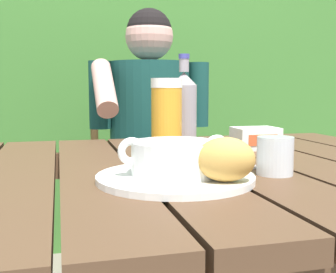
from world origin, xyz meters
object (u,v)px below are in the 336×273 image
Objects in this scene: person_eating at (151,136)px; serving_plate at (175,178)px; beer_glass at (167,119)px; table_knife at (230,169)px; beer_bottle at (184,112)px; soup_bowl at (175,157)px; bread_roll at (225,159)px; water_glass_small at (275,156)px; butter_tub at (256,138)px; chair_near_diner at (142,184)px.

person_eating is 0.91m from serving_plate.
beer_glass is 1.20× the size of table_knife.
soup_bowl is at bearing -109.43° from beer_bottle.
serving_plate is 0.15m from table_knife.
beer_glass reaches higher than table_knife.
beer_glass is at bearing 79.31° from serving_plate.
beer_glass is (-0.10, -0.66, 0.12)m from person_eating.
serving_plate reaches higher than table_knife.
bread_roll reaches higher than water_glass_small.
butter_tub is (0.32, 0.33, 0.02)m from serving_plate.
bread_roll is (-0.09, -1.18, 0.31)m from chair_near_diner.
person_eating reaches higher than serving_plate.
chair_near_diner is 1.14m from serving_plate.
person_eating is 16.29× the size of water_glass_small.
beer_bottle reaches higher than butter_tub.
beer_bottle is (0.11, 0.30, 0.06)m from soup_bowl.
bread_roll is at bearing -49.40° from soup_bowl.
serving_plate is 0.33m from beer_bottle.
person_eating is at bearing 85.70° from beer_bottle.
soup_bowl is 1.10× the size of beer_glass.
soup_bowl is 1.77× the size of bread_roll.
beer_bottle reaches higher than table_knife.
butter_tub reaches higher than serving_plate.
chair_near_diner is 3.45× the size of serving_plate.
butter_tub is at bearing 45.92° from serving_plate.
soup_bowl reaches higher than water_glass_small.
chair_near_diner is 3.94× the size of beer_bottle.
bread_roll is at bearing -94.23° from chair_near_diner.
bread_roll is (-0.08, -0.98, 0.07)m from person_eating.
serving_plate is 0.11m from bread_roll.
serving_plate is at bearing -134.08° from butter_tub.
water_glass_small is (0.10, -0.29, -0.07)m from beer_bottle.
bread_roll reaches higher than table_knife.
bread_roll is at bearing -49.40° from serving_plate.
soup_bowl is at bearing -97.91° from chair_near_diner.
soup_bowl is at bearing 130.60° from bread_roll.
table_knife is (0.13, 0.06, -0.00)m from serving_plate.
beer_glass is (-0.11, -0.86, 0.36)m from chair_near_diner.
person_eating is 5.79× the size of soup_bowl.
bread_roll is 0.47× the size of beer_bottle.
serving_plate is 0.26m from beer_glass.
beer_glass is at bearing 123.79° from water_glass_small.
water_glass_small is (0.20, 0.01, -0.01)m from soup_bowl.
water_glass_small is (0.14, 0.08, -0.01)m from bread_roll.
butter_tub is at bearing -77.43° from chair_near_diner.
table_knife is at bearing -91.24° from person_eating.
beer_glass is 2.56× the size of water_glass_small.
beer_glass is at bearing -161.46° from butter_tub.
bread_roll is 0.74× the size of table_knife.
beer_bottle is (0.06, 0.06, 0.01)m from beer_glass.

